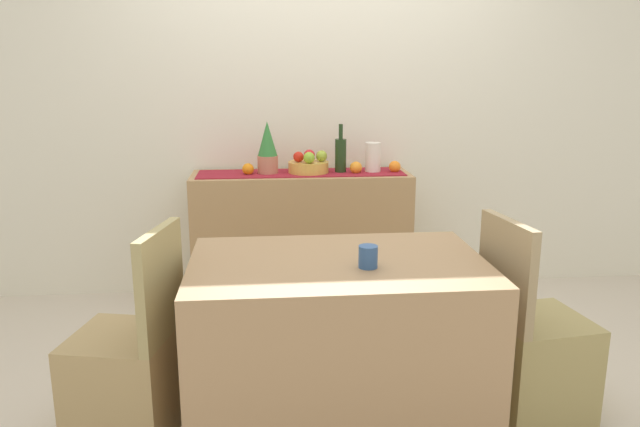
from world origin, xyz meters
name	(u,v)px	position (x,y,z in m)	size (l,w,h in m)	color
ground_plane	(340,364)	(0.00, 0.00, -0.01)	(6.40, 6.40, 0.02)	beige
room_wall_rear	(319,91)	(0.00, 1.18, 1.35)	(6.40, 0.06, 2.70)	silver
sideboard_console	(302,237)	(-0.14, 0.92, 0.42)	(1.39, 0.42, 0.85)	tan
table_runner	(301,173)	(-0.14, 0.92, 0.85)	(1.31, 0.32, 0.01)	maroon
fruit_bowl	(308,167)	(-0.09, 0.92, 0.89)	(0.26, 0.26, 0.07)	gold
apple_rear	(322,156)	(-0.01, 0.91, 0.96)	(0.07, 0.07, 0.07)	#96AD33
apple_front	(298,157)	(-0.16, 0.91, 0.96)	(0.07, 0.07, 0.07)	red
apple_upper	(309,155)	(-0.08, 0.96, 0.96)	(0.07, 0.07, 0.07)	red
apple_right	(309,158)	(-0.09, 0.85, 0.96)	(0.07, 0.07, 0.07)	#88B430
wine_bottle	(341,155)	(0.11, 0.92, 0.96)	(0.07, 0.07, 0.31)	#1F3518
ceramic_vase	(373,158)	(0.32, 0.92, 0.94)	(0.10, 0.10, 0.19)	silver
potted_plant	(267,148)	(-0.35, 0.92, 1.01)	(0.13, 0.13, 0.33)	#B57058
orange_loose_far	(395,167)	(0.46, 0.90, 0.89)	(0.08, 0.08, 0.08)	orange
orange_loose_mid	(248,169)	(-0.47, 0.90, 0.88)	(0.07, 0.07, 0.07)	orange
orange_loose_near_bowl	(356,168)	(0.21, 0.88, 0.89)	(0.08, 0.08, 0.08)	orange
dining_table	(337,344)	(-0.09, -0.54, 0.37)	(1.21, 0.78, 0.74)	#A07C56
coffee_cup	(368,257)	(0.02, -0.65, 0.78)	(0.08, 0.08, 0.09)	#305693
chair_near_window	(129,376)	(-0.95, -0.55, 0.27)	(0.48, 0.48, 0.90)	tan
chair_by_corner	(533,357)	(0.78, -0.55, 0.27)	(0.45, 0.45, 0.90)	#9E8E57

